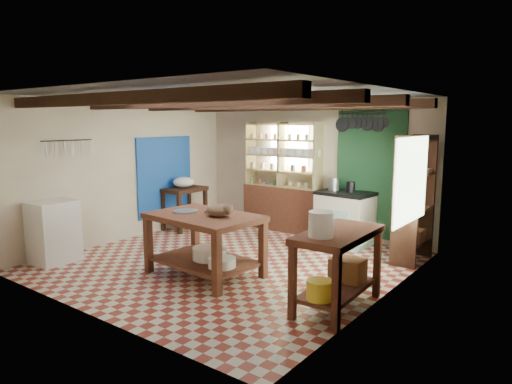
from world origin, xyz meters
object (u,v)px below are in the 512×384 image
Objects in this scene: white_cabinet at (54,232)px; right_counter at (337,270)px; prep_table at (184,208)px; cat at (219,210)px; work_table at (205,245)px; stove at (345,217)px.

right_counter is (4.40, 1.07, -0.02)m from white_cabinet.
white_cabinet is (-0.02, -2.82, 0.05)m from prep_table.
right_counter is (4.38, -1.75, 0.03)m from prep_table.
prep_table is 3.19m from cat.
work_table is 2.96m from prep_table.
white_cabinet is at bearing -164.81° from cat.
work_table is 1.21× the size of right_counter.
white_cabinet is 2.82m from cat.
white_cabinet is at bearing -153.42° from work_table.
right_counter reaches higher than prep_table.
stove is at bearing 72.44° from cat.
prep_table is 4.72m from right_counter.
right_counter reaches higher than work_table.
work_table is 2.95m from stove.
cat is (0.25, 0.03, 0.53)m from work_table.
cat is at bearing 18.27° from white_cabinet.
right_counter is 1.89m from cat.
stove is at bearing 47.35° from white_cabinet.
stove is 3.28m from prep_table.
cat is (2.56, -1.81, 0.55)m from prep_table.
white_cabinet is at bearing -168.17° from right_counter.
stove is 2.90m from cat.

